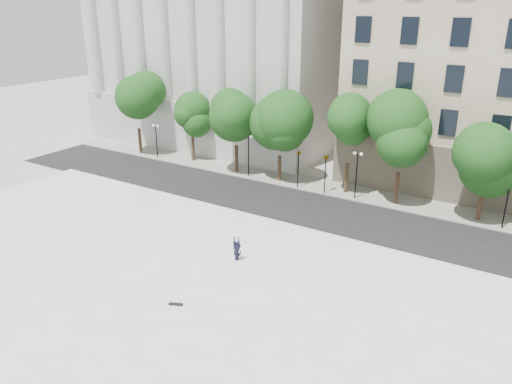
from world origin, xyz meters
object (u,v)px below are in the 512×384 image
Objects in this scene: traffic_light_west at (299,152)px; traffic_light_east at (326,155)px; skateboard at (176,304)px; person_lying at (237,257)px.

traffic_light_west is 0.98× the size of traffic_light_east.
traffic_light_west is 22.03m from skateboard.
person_lying is (0.69, -15.32, -3.04)m from traffic_light_east.
person_lying reaches higher than skateboard.
traffic_light_east reaches higher than person_lying.
traffic_light_east reaches higher than traffic_light_west.
traffic_light_west reaches higher than person_lying.
traffic_light_west reaches higher than skateboard.
skateboard is at bearing -103.90° from person_lying.
skateboard is (3.42, -21.54, -3.12)m from traffic_light_west.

